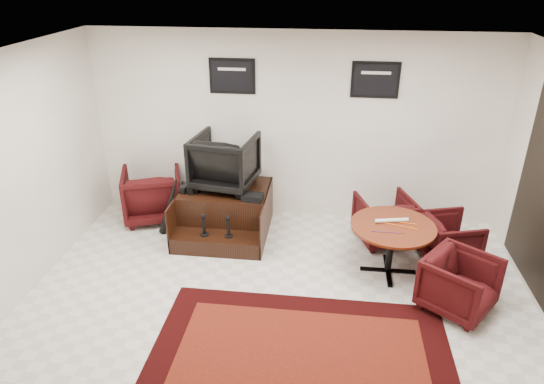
# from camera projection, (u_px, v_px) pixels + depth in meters

# --- Properties ---
(ground) EXTENTS (6.00, 6.00, 0.00)m
(ground) POSITION_uv_depth(u_px,v_px,m) (274.00, 316.00, 5.48)
(ground) COLOR silver
(ground) RESTS_ON ground
(room_shell) EXTENTS (6.02, 5.02, 2.81)m
(room_shell) POSITION_uv_depth(u_px,v_px,m) (317.00, 168.00, 4.77)
(room_shell) COLOR white
(room_shell) RESTS_ON ground
(area_rug) EXTENTS (3.07, 2.30, 0.01)m
(area_rug) POSITION_uv_depth(u_px,v_px,m) (299.00, 370.00, 4.75)
(area_rug) COLOR black
(area_rug) RESTS_ON ground
(shine_podium) EXTENTS (1.28, 1.31, 0.66)m
(shine_podium) POSITION_uv_depth(u_px,v_px,m) (225.00, 212.00, 7.09)
(shine_podium) COLOR black
(shine_podium) RESTS_ON ground
(shine_chair) EXTENTS (0.95, 0.90, 0.86)m
(shine_chair) POSITION_uv_depth(u_px,v_px,m) (225.00, 159.00, 6.88)
(shine_chair) COLOR black
(shine_chair) RESTS_ON shine_podium
(shoes_pair) EXTENTS (0.26, 0.29, 0.10)m
(shoes_pair) POSITION_uv_depth(u_px,v_px,m) (190.00, 188.00, 6.90)
(shoes_pair) COLOR black
(shoes_pair) RESTS_ON shine_podium
(polish_kit) EXTENTS (0.30, 0.22, 0.10)m
(polish_kit) POSITION_uv_depth(u_px,v_px,m) (252.00, 197.00, 6.63)
(polish_kit) COLOR black
(polish_kit) RESTS_ON shine_podium
(umbrella_black) EXTENTS (0.34, 0.13, 0.91)m
(umbrella_black) POSITION_uv_depth(u_px,v_px,m) (169.00, 206.00, 6.93)
(umbrella_black) COLOR black
(umbrella_black) RESTS_ON ground
(umbrella_hooked) EXTENTS (0.30, 0.11, 0.80)m
(umbrella_hooked) POSITION_uv_depth(u_px,v_px,m) (177.00, 204.00, 7.11)
(umbrella_hooked) COLOR black
(umbrella_hooked) RESTS_ON ground
(armchair_side) EXTENTS (1.06, 1.03, 0.88)m
(armchair_side) POSITION_uv_depth(u_px,v_px,m) (152.00, 192.00, 7.40)
(armchair_side) COLOR black
(armchair_side) RESTS_ON ground
(meeting_table) EXTENTS (1.05, 1.05, 0.68)m
(meeting_table) POSITION_uv_depth(u_px,v_px,m) (392.00, 231.00, 6.01)
(meeting_table) COLOR #4C1B0A
(meeting_table) RESTS_ON ground
(table_chair_back) EXTENTS (0.90, 0.87, 0.74)m
(table_chair_back) POSITION_uv_depth(u_px,v_px,m) (385.00, 217.00, 6.81)
(table_chair_back) COLOR black
(table_chair_back) RESTS_ON ground
(table_chair_window) EXTENTS (0.78, 0.81, 0.68)m
(table_chair_window) POSITION_uv_depth(u_px,v_px,m) (450.00, 236.00, 6.39)
(table_chair_window) COLOR black
(table_chair_window) RESTS_ON ground
(table_chair_corner) EXTENTS (0.97, 0.97, 0.74)m
(table_chair_corner) POSITION_uv_depth(u_px,v_px,m) (460.00, 282.00, 5.45)
(table_chair_corner) COLOR black
(table_chair_corner) RESTS_ON ground
(paper_roll) EXTENTS (0.42, 0.14, 0.05)m
(paper_roll) POSITION_uv_depth(u_px,v_px,m) (392.00, 220.00, 6.03)
(paper_roll) COLOR silver
(paper_roll) RESTS_ON meeting_table
(table_clutter) EXTENTS (0.57, 0.33, 0.01)m
(table_clutter) POSITION_uv_depth(u_px,v_px,m) (396.00, 226.00, 5.95)
(table_clutter) COLOR #E0600C
(table_clutter) RESTS_ON meeting_table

